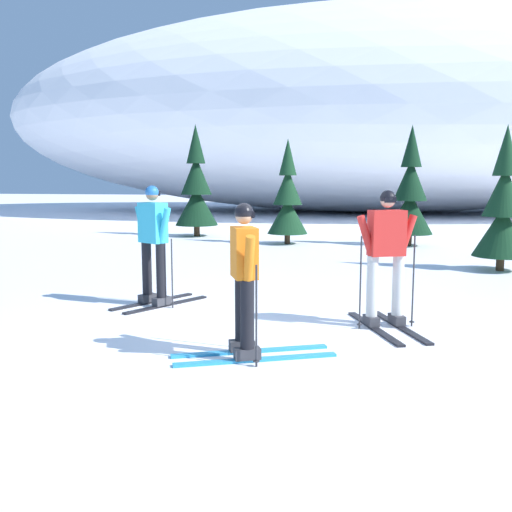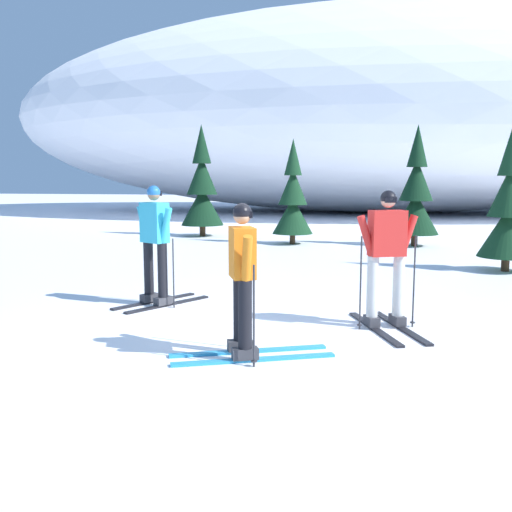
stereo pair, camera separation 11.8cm
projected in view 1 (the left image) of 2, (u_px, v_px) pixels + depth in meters
ground_plane at (246, 334)px, 7.21m from camera, size 120.00×120.00×0.00m
skier_red_jacket at (386, 255)px, 7.42m from camera, size 1.04×1.73×1.81m
skier_cyan_jacket at (154, 242)px, 8.70m from camera, size 1.20×1.60×1.85m
skier_orange_jacket at (245, 279)px, 6.14m from camera, size 1.81×1.09×1.70m
pine_tree_far_left at (196, 190)px, 19.24m from camera, size 1.46×1.46×3.77m
pine_tree_center_left at (288, 200)px, 16.97m from camera, size 1.21×1.21×3.14m
pine_tree_center_right at (410, 196)px, 16.49m from camera, size 1.35×1.35×3.50m
pine_tree_far_right at (503, 210)px, 11.98m from camera, size 1.19×1.19×3.08m
snow_ridge_background at (370, 115)px, 33.02m from camera, size 44.18×21.95×11.32m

